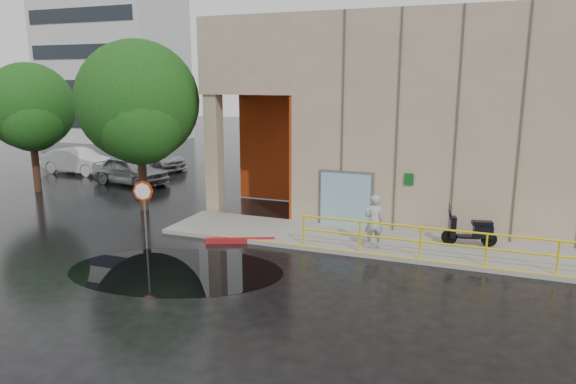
# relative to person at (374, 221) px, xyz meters

# --- Properties ---
(ground) EXTENTS (120.00, 120.00, 0.00)m
(ground) POSITION_rel_person_xyz_m (-1.73, -3.71, -1.04)
(ground) COLOR black
(ground) RESTS_ON ground
(sidewalk) EXTENTS (20.00, 3.00, 0.15)m
(sidewalk) POSITION_rel_person_xyz_m (2.27, 0.79, -0.97)
(sidewalk) COLOR gray
(sidewalk) RESTS_ON ground
(building) EXTENTS (20.00, 10.17, 8.00)m
(building) POSITION_rel_person_xyz_m (3.37, 7.27, 3.16)
(building) COLOR gray
(building) RESTS_ON ground
(guardrail) EXTENTS (9.56, 0.06, 1.03)m
(guardrail) POSITION_rel_person_xyz_m (2.52, -0.56, -0.36)
(guardrail) COLOR yellow
(guardrail) RESTS_ON sidewalk
(distant_building) EXTENTS (12.00, 8.08, 15.00)m
(distant_building) POSITION_rel_person_xyz_m (-29.73, 24.26, 6.46)
(distant_building) COLOR silver
(distant_building) RESTS_ON ground
(person) EXTENTS (0.77, 0.68, 1.78)m
(person) POSITION_rel_person_xyz_m (0.00, 0.00, 0.00)
(person) COLOR #ABAAAF
(person) RESTS_ON sidewalk
(scooter) EXTENTS (1.81, 0.88, 1.37)m
(scooter) POSITION_rel_person_xyz_m (2.97, 1.34, -0.10)
(scooter) COLOR black
(scooter) RESTS_ON sidewalk
(stop_sign) EXTENTS (0.69, 0.22, 2.33)m
(stop_sign) POSITION_rel_person_xyz_m (-7.23, -2.36, 0.67)
(stop_sign) COLOR slate
(stop_sign) RESTS_ON ground
(red_curb) EXTENTS (2.29, 1.09, 0.18)m
(red_curb) POSITION_rel_person_xyz_m (-4.51, -0.72, -0.95)
(red_curb) COLOR maroon
(red_curb) RESTS_ON ground
(puddle) EXTENTS (7.24, 5.36, 0.01)m
(puddle) POSITION_rel_person_xyz_m (-5.16, -3.80, -1.04)
(puddle) COLOR black
(puddle) RESTS_ON ground
(car_a) EXTENTS (4.78, 2.53, 1.55)m
(car_a) POSITION_rel_person_xyz_m (-14.70, 6.56, -0.26)
(car_a) COLOR #9A9EA1
(car_a) RESTS_ON ground
(car_b) EXTENTS (4.75, 1.85, 1.54)m
(car_b) POSITION_rel_person_xyz_m (-19.78, 8.16, -0.27)
(car_b) COLOR silver
(car_b) RESTS_ON ground
(car_c) EXTENTS (5.36, 2.66, 1.50)m
(car_c) POSITION_rel_person_xyz_m (-16.64, 10.95, -0.29)
(car_c) COLOR #9EA2A6
(car_c) RESTS_ON ground
(tree_near) EXTENTS (5.10, 5.10, 7.25)m
(tree_near) POSITION_rel_person_xyz_m (-10.39, 1.90, 3.45)
(tree_near) COLOR black
(tree_near) RESTS_ON ground
(tree_far) EXTENTS (4.30, 4.30, 6.44)m
(tree_far) POSITION_rel_person_xyz_m (-17.83, 3.22, 3.08)
(tree_far) COLOR black
(tree_far) RESTS_ON ground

